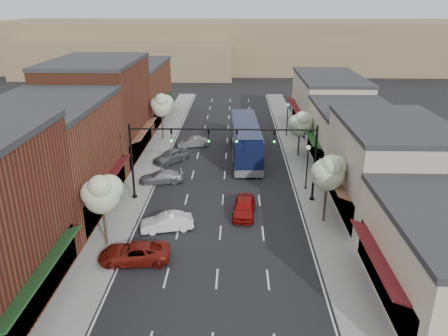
# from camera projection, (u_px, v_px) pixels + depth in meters

# --- Properties ---
(ground) EXTENTS (160.00, 160.00, 0.00)m
(ground) POSITION_uv_depth(u_px,v_px,m) (219.00, 246.00, 31.95)
(ground) COLOR black
(ground) RESTS_ON ground
(sidewalk_left) EXTENTS (2.80, 73.00, 0.15)m
(sidewalk_left) POSITION_uv_depth(u_px,v_px,m) (152.00, 159.00, 49.41)
(sidewalk_left) COLOR gray
(sidewalk_left) RESTS_ON ground
(sidewalk_right) EXTENTS (2.80, 73.00, 0.15)m
(sidewalk_right) POSITION_uv_depth(u_px,v_px,m) (300.00, 160.00, 48.95)
(sidewalk_right) COLOR gray
(sidewalk_right) RESTS_ON ground
(curb_left) EXTENTS (0.25, 73.00, 0.17)m
(curb_left) POSITION_uv_depth(u_px,v_px,m) (164.00, 159.00, 49.37)
(curb_left) COLOR gray
(curb_left) RESTS_ON ground
(curb_right) EXTENTS (0.25, 73.00, 0.17)m
(curb_right) POSITION_uv_depth(u_px,v_px,m) (288.00, 160.00, 48.99)
(curb_right) COLOR gray
(curb_right) RESTS_ON ground
(bldg_left_midnear) EXTENTS (10.14, 14.10, 9.40)m
(bldg_left_midnear) POSITION_uv_depth(u_px,v_px,m) (51.00, 157.00, 36.26)
(bldg_left_midnear) COLOR brown
(bldg_left_midnear) RESTS_ON ground
(bldg_left_midfar) EXTENTS (10.14, 14.10, 10.90)m
(bldg_left_midfar) POSITION_uv_depth(u_px,v_px,m) (100.00, 109.00, 49.06)
(bldg_left_midfar) COLOR brown
(bldg_left_midfar) RESTS_ON ground
(bldg_left_far) EXTENTS (10.14, 18.10, 8.40)m
(bldg_left_far) POSITION_uv_depth(u_px,v_px,m) (133.00, 92.00, 64.43)
(bldg_left_far) COLOR brown
(bldg_left_far) RESTS_ON ground
(bldg_right_midnear) EXTENTS (9.14, 12.10, 7.90)m
(bldg_right_midnear) POSITION_uv_depth(u_px,v_px,m) (389.00, 169.00, 35.77)
(bldg_right_midnear) COLOR beige
(bldg_right_midnear) RESTS_ON ground
(bldg_right_midfar) EXTENTS (9.14, 12.10, 6.40)m
(bldg_right_midfar) POSITION_uv_depth(u_px,v_px,m) (352.00, 136.00, 47.23)
(bldg_right_midfar) COLOR beige
(bldg_right_midfar) RESTS_ON ground
(bldg_right_far) EXTENTS (9.14, 16.10, 7.40)m
(bldg_right_far) POSITION_uv_depth(u_px,v_px,m) (328.00, 103.00, 60.11)
(bldg_right_far) COLOR beige
(bldg_right_far) RESTS_ON ground
(hill_far) EXTENTS (120.00, 30.00, 12.00)m
(hill_far) POSITION_uv_depth(u_px,v_px,m) (233.00, 45.00, 113.77)
(hill_far) COLOR #7A6647
(hill_far) RESTS_ON ground
(hill_near) EXTENTS (50.00, 20.00, 8.00)m
(hill_near) POSITION_uv_depth(u_px,v_px,m) (127.00, 58.00, 103.97)
(hill_near) COLOR #7A6647
(hill_near) RESTS_ON ground
(signal_mast_right) EXTENTS (8.22, 0.46, 7.00)m
(signal_mast_right) POSITION_uv_depth(u_px,v_px,m) (288.00, 152.00, 37.60)
(signal_mast_right) COLOR black
(signal_mast_right) RESTS_ON ground
(signal_mast_left) EXTENTS (8.22, 0.46, 7.00)m
(signal_mast_left) POSITION_uv_depth(u_px,v_px,m) (158.00, 151.00, 37.90)
(signal_mast_left) COLOR black
(signal_mast_left) RESTS_ON ground
(tree_right_near) EXTENTS (2.85, 2.65, 5.95)m
(tree_right_near) POSITION_uv_depth(u_px,v_px,m) (329.00, 171.00, 33.80)
(tree_right_near) COLOR #47382B
(tree_right_near) RESTS_ON ground
(tree_right_far) EXTENTS (2.85, 2.65, 5.43)m
(tree_right_far) POSITION_uv_depth(u_px,v_px,m) (300.00, 123.00, 48.89)
(tree_right_far) COLOR #47382B
(tree_right_far) RESTS_ON ground
(tree_left_near) EXTENTS (2.85, 2.65, 5.69)m
(tree_left_near) POSITION_uv_depth(u_px,v_px,m) (102.00, 193.00, 30.60)
(tree_left_near) COLOR #47382B
(tree_left_near) RESTS_ON ground
(tree_left_far) EXTENTS (2.85, 2.65, 6.13)m
(tree_left_far) POSITION_uv_depth(u_px,v_px,m) (162.00, 105.00, 54.73)
(tree_left_far) COLOR #47382B
(tree_left_far) RESTS_ON ground
(lamp_post_near) EXTENTS (0.44, 0.44, 4.44)m
(lamp_post_near) POSITION_uv_depth(u_px,v_px,m) (308.00, 160.00, 40.45)
(lamp_post_near) COLOR black
(lamp_post_near) RESTS_ON ground
(lamp_post_far) EXTENTS (0.44, 0.44, 4.44)m
(lamp_post_far) POSITION_uv_depth(u_px,v_px,m) (287.00, 114.00, 56.78)
(lamp_post_far) COLOR black
(lamp_post_far) RESTS_ON ground
(coach_bus) EXTENTS (3.53, 13.57, 4.11)m
(coach_bus) POSITION_uv_depth(u_px,v_px,m) (245.00, 140.00, 49.29)
(coach_bus) COLOR #0D1434
(coach_bus) RESTS_ON ground
(red_hatchback) EXTENTS (2.14, 4.54, 1.50)m
(red_hatchback) POSITION_uv_depth(u_px,v_px,m) (244.00, 207.00, 36.36)
(red_hatchback) COLOR maroon
(red_hatchback) RESTS_ON ground
(parked_car_a) EXTENTS (5.08, 2.70, 1.36)m
(parked_car_a) POSITION_uv_depth(u_px,v_px,m) (134.00, 253.00, 29.85)
(parked_car_a) COLOR maroon
(parked_car_a) RESTS_ON ground
(parked_car_b) EXTENTS (4.31, 2.35, 1.35)m
(parked_car_b) POSITION_uv_depth(u_px,v_px,m) (167.00, 222.00, 34.00)
(parked_car_b) COLOR white
(parked_car_b) RESTS_ON ground
(parked_car_c) EXTENTS (4.54, 2.57, 1.24)m
(parked_car_c) POSITION_uv_depth(u_px,v_px,m) (161.00, 177.00, 42.87)
(parked_car_c) COLOR gray
(parked_car_c) RESTS_ON ground
(parked_car_d) EXTENTS (4.14, 4.45, 1.48)m
(parked_car_d) POSITION_uv_depth(u_px,v_px,m) (171.00, 156.00, 48.29)
(parked_car_d) COLOR #5C5E64
(parked_car_d) RESTS_ON ground
(parked_car_e) EXTENTS (3.99, 2.23, 1.24)m
(parked_car_e) POSITION_uv_depth(u_px,v_px,m) (193.00, 142.00, 53.41)
(parked_car_e) COLOR gray
(parked_car_e) RESTS_ON ground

